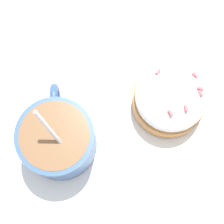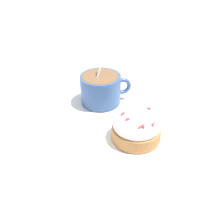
% 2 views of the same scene
% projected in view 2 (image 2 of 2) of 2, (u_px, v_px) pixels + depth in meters
% --- Properties ---
extents(ground_plane, '(3.00, 3.00, 0.00)m').
position_uv_depth(ground_plane, '(117.00, 119.00, 0.54)').
color(ground_plane, '#B2B2B7').
extents(paper_napkin, '(0.28, 0.27, 0.00)m').
position_uv_depth(paper_napkin, '(117.00, 118.00, 0.53)').
color(paper_napkin, white).
rests_on(paper_napkin, ground_plane).
extents(coffee_cup, '(0.09, 0.11, 0.12)m').
position_uv_depth(coffee_cup, '(101.00, 88.00, 0.57)').
color(coffee_cup, '#335184').
rests_on(coffee_cup, paper_napkin).
extents(frosted_pastry, '(0.09, 0.09, 0.06)m').
position_uv_depth(frosted_pastry, '(137.00, 127.00, 0.47)').
color(frosted_pastry, '#B2753D').
rests_on(frosted_pastry, paper_napkin).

